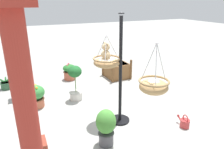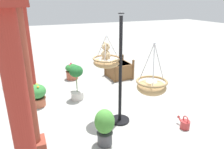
# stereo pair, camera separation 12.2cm
# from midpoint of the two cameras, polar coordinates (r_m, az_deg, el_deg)

# --- Properties ---
(ground_plane) EXTENTS (40.00, 40.00, 0.00)m
(ground_plane) POSITION_cam_midpoint_polar(r_m,az_deg,el_deg) (5.00, 0.16, -11.85)
(ground_plane) COLOR #9E9E99
(display_pole_central) EXTENTS (0.44, 0.44, 2.38)m
(display_pole_central) POSITION_cam_midpoint_polar(r_m,az_deg,el_deg) (4.57, 1.47, -4.63)
(display_pole_central) COLOR black
(display_pole_central) RESTS_ON ground
(hanging_basket_with_teddy) EXTENTS (0.57, 0.57, 0.68)m
(hanging_basket_with_teddy) POSITION_cam_midpoint_polar(r_m,az_deg,el_deg) (4.38, -2.27, 3.45)
(hanging_basket_with_teddy) COLOR #A37F51
(teddy_bear) EXTENTS (0.28, 0.24, 0.41)m
(teddy_bear) POSITION_cam_midpoint_polar(r_m,az_deg,el_deg) (4.32, -2.56, 5.71)
(teddy_bear) COLOR tan
(hanging_basket_left_high) EXTENTS (0.48, 0.48, 0.80)m
(hanging_basket_left_high) POSITION_cam_midpoint_polar(r_m,az_deg,el_deg) (3.29, 10.22, -3.05)
(hanging_basket_left_high) COLOR tan
(greenhouse_pillar_left) EXTENTS (0.35, 0.35, 2.53)m
(greenhouse_pillar_left) POSITION_cam_midpoint_polar(r_m,az_deg,el_deg) (6.39, -22.76, 5.52)
(greenhouse_pillar_left) COLOR #9E2D23
(greenhouse_pillar_left) RESTS_ON ground
(greenhouse_pillar_right) EXTENTS (0.38, 0.38, 2.66)m
(greenhouse_pillar_right) POSITION_cam_midpoint_polar(r_m,az_deg,el_deg) (2.31, -22.52, -17.29)
(greenhouse_pillar_right) COLOR #9E2D23
(greenhouse_pillar_right) RESTS_ON ground
(greenhouse_pillar_far_back) EXTENTS (0.39, 0.39, 2.64)m
(greenhouse_pillar_far_back) POSITION_cam_midpoint_polar(r_m,az_deg,el_deg) (3.81, -22.89, -2.62)
(greenhouse_pillar_far_back) COLOR brown
(greenhouse_pillar_far_back) RESTS_ON ground
(wooden_planter_box) EXTENTS (0.90, 0.82, 0.70)m
(wooden_planter_box) POSITION_cam_midpoint_polar(r_m,az_deg,el_deg) (7.41, 0.76, 1.40)
(wooden_planter_box) COLOR brown
(wooden_planter_box) RESTS_ON ground
(potted_plant_fern_front) EXTENTS (0.38, 0.39, 0.36)m
(potted_plant_fern_front) POSITION_cam_midpoint_polar(r_m,az_deg,el_deg) (7.30, -27.27, -2.40)
(potted_plant_fern_front) COLOR #2D5638
(potted_plant_fern_front) RESTS_ON ground
(potted_plant_tall_leafy) EXTENTS (0.43, 0.43, 0.56)m
(potted_plant_tall_leafy) POSITION_cam_midpoint_polar(r_m,az_deg,el_deg) (7.36, -11.93, 0.75)
(potted_plant_tall_leafy) COLOR #AD563D
(potted_plant_tall_leafy) RESTS_ON ground
(potted_plant_bushy_green) EXTENTS (0.45, 0.45, 0.62)m
(potted_plant_bushy_green) POSITION_cam_midpoint_polar(r_m,az_deg,el_deg) (5.72, -20.58, -5.41)
(potted_plant_bushy_green) COLOR #BC6042
(potted_plant_bushy_green) RESTS_ON ground
(potted_plant_small_succulent) EXTENTS (0.38, 0.38, 0.74)m
(potted_plant_small_succulent) POSITION_cam_midpoint_polar(r_m,az_deg,el_deg) (4.01, -2.54, -13.79)
(potted_plant_small_succulent) COLOR #4C4C51
(potted_plant_small_succulent) RESTS_ON ground
(potted_plant_conical_shrub) EXTENTS (0.37, 0.37, 0.97)m
(potted_plant_conical_shrub) POSITION_cam_midpoint_polar(r_m,az_deg,el_deg) (5.76, -10.54, -1.91)
(potted_plant_conical_shrub) COLOR beige
(potted_plant_conical_shrub) RESTS_ON ground
(watering_can) EXTENTS (0.35, 0.20, 0.30)m
(watering_can) POSITION_cam_midpoint_polar(r_m,az_deg,el_deg) (4.90, 18.41, -12.33)
(watering_can) COLOR #B23333
(watering_can) RESTS_ON ground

